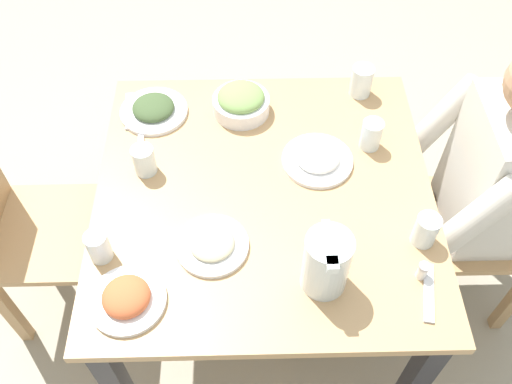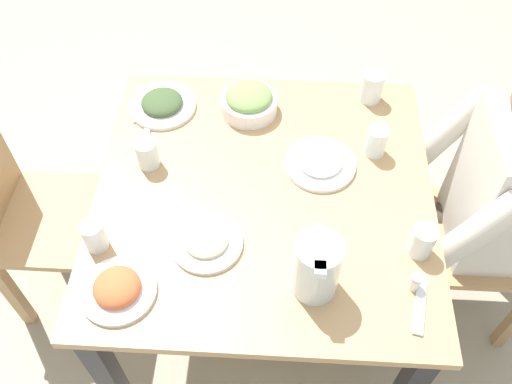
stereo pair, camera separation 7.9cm
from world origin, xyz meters
name	(u,v)px [view 2 (the right image)]	position (x,y,z in m)	size (l,w,h in m)	color
ground_plane	(262,305)	(0.00, 0.00, 0.00)	(8.00, 8.00, 0.00)	#9E937F
dining_table	(264,213)	(0.00, 0.00, 0.64)	(1.00, 1.00, 0.75)	tan
chair_near	(511,231)	(0.07, -0.82, 0.51)	(0.40, 0.40, 0.90)	tan
chair_far	(24,210)	(0.06, 0.82, 0.51)	(0.40, 0.40, 0.90)	tan
diner_near	(462,201)	(0.07, -0.62, 0.66)	(0.48, 0.53, 1.19)	silver
water_pitcher	(317,267)	(-0.30, -0.14, 0.85)	(0.16, 0.12, 0.19)	silver
salad_bowl	(249,101)	(0.34, 0.07, 0.79)	(0.19, 0.19, 0.09)	white
plate_yoghurt	(320,162)	(0.11, -0.17, 0.77)	(0.22, 0.22, 0.05)	white
plate_beans	(207,241)	(-0.19, 0.15, 0.77)	(0.20, 0.20, 0.04)	white
plate_dolmas	(162,104)	(0.34, 0.36, 0.77)	(0.22, 0.22, 0.05)	white
plate_rice_curry	(117,289)	(-0.35, 0.36, 0.77)	(0.20, 0.20, 0.06)	white
water_glass_near_left	(422,241)	(-0.18, -0.43, 0.80)	(0.07, 0.07, 0.10)	silver
water_glass_far_right	(372,87)	(0.42, -0.34, 0.80)	(0.07, 0.07, 0.11)	silver
water_glass_near_right	(377,141)	(0.18, -0.34, 0.80)	(0.07, 0.07, 0.10)	silver
water_glass_by_pitcher	(147,154)	(0.09, 0.36, 0.80)	(0.07, 0.07, 0.09)	silver
water_glass_far_left	(94,236)	(-0.21, 0.45, 0.80)	(0.06, 0.06, 0.09)	silver
salt_shaker	(415,282)	(-0.29, -0.40, 0.78)	(0.03, 0.03, 0.05)	white
fork_near	(139,104)	(0.34, 0.44, 0.76)	(0.17, 0.03, 0.01)	silver
knife_near	(153,105)	(0.34, 0.39, 0.76)	(0.18, 0.02, 0.01)	silver
fork_far	(420,304)	(-0.34, -0.41, 0.76)	(0.17, 0.03, 0.01)	silver
knife_far	(147,134)	(0.21, 0.39, 0.76)	(0.18, 0.02, 0.01)	silver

